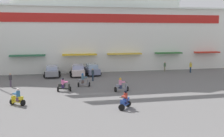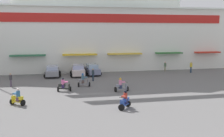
{
  "view_description": "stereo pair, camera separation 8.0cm",
  "coord_description": "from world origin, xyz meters",
  "views": [
    {
      "loc": [
        -6.75,
        -9.55,
        6.32
      ],
      "look_at": [
        -1.62,
        14.64,
        2.77
      ],
      "focal_mm": 41.45,
      "sensor_mm": 36.0,
      "label": 1
    },
    {
      "loc": [
        -6.67,
        -9.57,
        6.32
      ],
      "look_at": [
        -1.62,
        14.64,
        2.77
      ],
      "focal_mm": 41.45,
      "sensor_mm": 36.0,
      "label": 2
    }
  ],
  "objects": [
    {
      "name": "pedestrian_0",
      "position": [
        -2.37,
        23.1,
        0.93
      ],
      "size": [
        0.43,
        0.43,
        1.61
      ],
      "color": "#192A3B",
      "rests_on": "ground"
    },
    {
      "name": "scooter_rider_1",
      "position": [
        -10.23,
        13.36,
        0.61
      ],
      "size": [
        1.37,
        1.14,
        1.5
      ],
      "color": "black",
      "rests_on": "ground"
    },
    {
      "name": "parked_car_1",
      "position": [
        -3.96,
        27.3,
        0.79
      ],
      "size": [
        2.43,
        4.4,
        1.59
      ],
      "color": "beige",
      "rests_on": "ground"
    },
    {
      "name": "scooter_rider_5",
      "position": [
        -1.4,
        10.48,
        0.64
      ],
      "size": [
        1.29,
        1.41,
        1.54
      ],
      "color": "black",
      "rests_on": "ground"
    },
    {
      "name": "pedestrian_3",
      "position": [
        -12.12,
        21.38,
        0.9
      ],
      "size": [
        0.46,
        0.46,
        1.58
      ],
      "color": "#483B4D",
      "rests_on": "ground"
    },
    {
      "name": "parked_car_0",
      "position": [
        -7.55,
        27.61,
        0.75
      ],
      "size": [
        2.37,
        4.44,
        1.48
      ],
      "color": "gray",
      "rests_on": "ground"
    },
    {
      "name": "ground_plane",
      "position": [
        0.0,
        13.0,
        0.0
      ],
      "size": [
        128.0,
        128.0,
        0.0
      ],
      "primitive_type": "plane",
      "color": "slate"
    },
    {
      "name": "scooter_rider_0",
      "position": [
        -0.24,
        16.48,
        0.6
      ],
      "size": [
        1.53,
        0.67,
        1.5
      ],
      "color": "black",
      "rests_on": "ground"
    },
    {
      "name": "parked_car_2",
      "position": [
        -1.86,
        27.75,
        0.79
      ],
      "size": [
        2.46,
        4.2,
        1.58
      ],
      "color": "slate",
      "rests_on": "ground"
    },
    {
      "name": "scooter_rider_4",
      "position": [
        -6.18,
        17.81,
        0.61
      ],
      "size": [
        1.51,
        0.7,
        1.49
      ],
      "color": "black",
      "rests_on": "ground"
    },
    {
      "name": "scooter_rider_6",
      "position": [
        -3.89,
        19.74,
        0.66
      ],
      "size": [
        1.41,
        0.58,
        1.58
      ],
      "color": "black",
      "rests_on": "ground"
    },
    {
      "name": "colonial_building",
      "position": [
        -0.0,
        35.67,
        9.09
      ],
      "size": [
        43.47,
        15.54,
        21.2
      ],
      "color": "white",
      "rests_on": "ground"
    },
    {
      "name": "pedestrian_4",
      "position": [
        9.96,
        28.65,
        0.88
      ],
      "size": [
        0.48,
        0.48,
        1.55
      ],
      "color": "#797758",
      "rests_on": "ground"
    },
    {
      "name": "pedestrian_2",
      "position": [
        13.37,
        26.65,
        0.96
      ],
      "size": [
        0.41,
        0.41,
        1.7
      ],
      "color": "#1F324B",
      "rests_on": "ground"
    }
  ]
}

